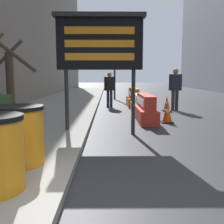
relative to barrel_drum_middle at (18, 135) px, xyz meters
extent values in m
plane|color=#2D2D33|center=(0.87, -1.33, -0.59)|extent=(120.00, 120.00, 0.00)
cylinder|color=#4C3D2D|center=(-2.18, 5.63, 0.65)|extent=(0.28, 0.28, 2.23)
cylinder|color=#4C3D2D|center=(-1.75, 5.03, 1.61)|extent=(1.21, 1.08, 1.17)
cylinder|color=#4C3D2D|center=(-2.32, 6.08, 1.78)|extent=(0.98, 0.43, 1.07)
cylinder|color=orange|center=(0.00, 0.00, -0.03)|extent=(0.77, 0.77, 0.87)
cylinder|color=black|center=(0.00, 0.00, 0.43)|extent=(0.80, 0.80, 0.06)
cylinder|color=#28282B|center=(0.34, 2.69, 0.24)|extent=(0.10, 0.10, 1.67)
cylinder|color=#28282B|center=(2.05, 2.69, 0.24)|extent=(0.10, 0.10, 1.67)
cube|color=black|center=(1.19, 2.69, 1.71)|extent=(2.14, 0.24, 1.26)
cube|color=#28282B|center=(1.19, 2.62, 2.39)|extent=(2.26, 0.34, 0.10)
cube|color=orange|center=(1.19, 2.56, 2.02)|extent=(1.71, 0.02, 0.18)
cube|color=orange|center=(1.19, 2.56, 1.71)|extent=(1.71, 0.02, 0.18)
cube|color=orange|center=(1.19, 2.56, 1.39)|extent=(1.71, 0.02, 0.18)
cube|color=red|center=(2.66, 4.75, -0.37)|extent=(0.58, 2.19, 0.45)
cube|color=red|center=(2.66, 4.75, 0.08)|extent=(0.35, 2.19, 0.45)
cube|color=white|center=(2.48, 4.75, 0.08)|extent=(0.02, 1.75, 0.22)
cube|color=silver|center=(2.66, 6.97, -0.41)|extent=(0.51, 1.84, 0.38)
cube|color=silver|center=(2.66, 6.97, -0.03)|extent=(0.30, 1.84, 0.38)
cube|color=white|center=(2.50, 6.97, -0.03)|extent=(0.02, 1.47, 0.19)
cube|color=orange|center=(2.66, 8.99, -0.37)|extent=(0.62, 1.83, 0.46)
cube|color=orange|center=(2.66, 8.99, 0.09)|extent=(0.37, 1.83, 0.46)
cube|color=white|center=(2.47, 8.99, 0.09)|extent=(0.02, 1.47, 0.23)
cube|color=black|center=(3.33, 4.39, -0.57)|extent=(0.39, 0.39, 0.04)
cone|color=#EA560F|center=(3.33, 4.39, -0.23)|extent=(0.31, 0.31, 0.65)
cylinder|color=white|center=(3.33, 4.39, -0.20)|extent=(0.18, 0.18, 0.09)
cube|color=black|center=(3.94, 7.21, -0.57)|extent=(0.37, 0.37, 0.04)
cone|color=#EA560F|center=(3.94, 7.21, -0.25)|extent=(0.29, 0.29, 0.61)
cylinder|color=white|center=(3.94, 7.21, -0.22)|extent=(0.17, 0.17, 0.09)
cylinder|color=#2D2D30|center=(1.81, 13.13, 1.70)|extent=(0.12, 0.12, 4.59)
cube|color=#23281E|center=(1.81, 12.97, 3.58)|extent=(0.28, 0.28, 0.84)
sphere|color=#360605|center=(1.81, 12.82, 3.86)|extent=(0.15, 0.15, 0.15)
sphere|color=#392C06|center=(1.81, 12.82, 3.58)|extent=(0.15, 0.15, 0.15)
sphere|color=green|center=(1.81, 12.82, 3.30)|extent=(0.15, 0.15, 0.15)
cylinder|color=#333338|center=(4.25, 7.44, -0.15)|extent=(0.15, 0.15, 0.89)
cylinder|color=#333338|center=(4.42, 7.44, -0.15)|extent=(0.15, 0.15, 0.89)
cube|color=#232838|center=(4.34, 7.44, 0.65)|extent=(0.53, 0.38, 0.71)
sphere|color=#9B7A54|center=(4.34, 7.44, 1.12)|extent=(0.24, 0.24, 0.24)
cylinder|color=#23283D|center=(1.38, 8.65, -0.18)|extent=(0.14, 0.14, 0.82)
cylinder|color=#23283D|center=(1.54, 8.65, -0.18)|extent=(0.14, 0.14, 0.82)
cube|color=black|center=(1.46, 8.65, 0.56)|extent=(0.52, 0.46, 0.65)
sphere|color=#A29048|center=(1.46, 8.65, 1.00)|extent=(0.23, 0.23, 0.23)
camera|label=1|loc=(1.41, -4.03, 0.91)|focal=42.00mm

